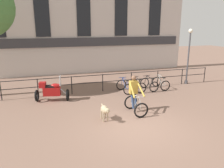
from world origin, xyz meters
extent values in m
plane|color=#7A5B4C|center=(0.00, 0.00, 0.00)|extent=(60.00, 60.00, 0.00)
cylinder|color=black|center=(-5.62, 5.20, 0.53)|extent=(0.05, 0.05, 1.05)
cylinder|color=black|center=(-3.75, 5.20, 0.53)|extent=(0.05, 0.05, 1.05)
cylinder|color=black|center=(-1.88, 5.20, 0.53)|extent=(0.05, 0.05, 1.05)
cylinder|color=black|center=(0.00, 5.20, 0.53)|extent=(0.05, 0.05, 1.05)
cylinder|color=black|center=(1.88, 5.20, 0.53)|extent=(0.05, 0.05, 1.05)
cylinder|color=black|center=(3.75, 5.20, 0.53)|extent=(0.05, 0.05, 1.05)
cylinder|color=black|center=(5.62, 5.20, 0.53)|extent=(0.05, 0.05, 1.05)
cylinder|color=black|center=(7.50, 5.20, 0.53)|extent=(0.05, 0.05, 1.05)
cylinder|color=black|center=(0.00, 5.20, 1.02)|extent=(15.00, 0.04, 0.04)
cylinder|color=black|center=(0.00, 5.20, 0.58)|extent=(15.00, 0.04, 0.04)
cube|color=beige|center=(0.00, 11.00, 5.67)|extent=(18.00, 0.60, 11.34)
cube|color=#333338|center=(0.00, 10.64, 2.60)|extent=(17.10, 0.12, 0.70)
torus|color=black|center=(0.50, 0.80, 0.34)|extent=(0.68, 0.08, 0.68)
torus|color=black|center=(0.48, 1.90, 0.34)|extent=(0.68, 0.08, 0.68)
cylinder|color=#9E998E|center=(0.50, 1.23, 0.58)|extent=(0.05, 0.49, 0.60)
cylinder|color=#9E998E|center=(0.49, 1.56, 0.54)|extent=(0.04, 0.23, 0.52)
cylinder|color=#9E998E|center=(0.49, 1.33, 0.83)|extent=(0.05, 0.66, 0.10)
cylinder|color=#9E998E|center=(0.49, 1.68, 0.31)|extent=(0.04, 0.44, 0.08)
cylinder|color=#9E998E|center=(0.48, 1.78, 0.57)|extent=(0.03, 0.26, 0.47)
cylinder|color=#9E998E|center=(0.50, 0.90, 0.60)|extent=(0.03, 0.23, 0.54)
cylinder|color=#9E998E|center=(0.50, 1.00, 0.87)|extent=(0.48, 0.04, 0.03)
cube|color=black|center=(0.49, 1.66, 0.82)|extent=(0.12, 0.24, 0.05)
cube|color=#AD8933|center=(0.49, 1.66, 1.15)|extent=(0.36, 0.23, 0.60)
sphere|color=brown|center=(0.49, 1.66, 1.59)|extent=(0.22, 0.22, 0.22)
cylinder|color=#AD8933|center=(0.28, 1.33, 1.14)|extent=(0.13, 0.72, 0.60)
cylinder|color=#AD8933|center=(0.70, 1.34, 1.14)|extent=(0.16, 0.72, 0.60)
cylinder|color=navy|center=(0.42, 1.56, 0.52)|extent=(0.15, 0.32, 0.69)
cylinder|color=navy|center=(0.56, 1.56, 0.58)|extent=(0.13, 0.31, 0.58)
ellipsoid|color=tan|center=(-1.07, 1.07, 0.47)|extent=(0.29, 0.52, 0.34)
cylinder|color=tan|center=(-1.07, 0.86, 0.49)|extent=(0.19, 0.18, 0.18)
sphere|color=tan|center=(-1.06, 0.68, 0.56)|extent=(0.22, 0.22, 0.22)
cone|color=tan|center=(-1.06, 0.59, 0.54)|extent=(0.12, 0.13, 0.12)
cylinder|color=tan|center=(-1.07, 1.39, 0.54)|extent=(0.06, 0.18, 0.12)
cylinder|color=tan|center=(-1.16, 0.91, 0.20)|extent=(0.06, 0.06, 0.40)
cylinder|color=tan|center=(-0.97, 0.91, 0.20)|extent=(0.06, 0.06, 0.40)
cylinder|color=tan|center=(-1.16, 1.24, 0.20)|extent=(0.06, 0.06, 0.40)
cylinder|color=tan|center=(-0.98, 1.24, 0.20)|extent=(0.06, 0.06, 0.40)
torus|color=black|center=(-2.25, 4.09, 0.31)|extent=(0.26, 0.63, 0.62)
torus|color=black|center=(-3.81, 4.46, 0.31)|extent=(0.26, 0.63, 0.62)
cube|color=maroon|center=(-3.03, 4.27, 0.53)|extent=(0.95, 0.59, 0.44)
ellipsoid|color=maroon|center=(-2.84, 4.23, 0.83)|extent=(0.54, 0.42, 0.24)
cube|color=black|center=(-3.14, 4.30, 0.80)|extent=(0.61, 0.42, 0.10)
cylinder|color=#B2B2B7|center=(-2.45, 4.13, 0.49)|extent=(0.45, 0.16, 0.41)
cube|color=silver|center=(-2.58, 4.17, 1.10)|extent=(0.13, 0.44, 0.50)
cube|color=maroon|center=(-3.48, 4.38, 0.89)|extent=(0.39, 0.42, 0.28)
torus|color=black|center=(1.15, 5.07, 0.33)|extent=(0.66, 0.10, 0.66)
torus|color=black|center=(1.22, 4.03, 0.33)|extent=(0.66, 0.10, 0.66)
cylinder|color=navy|center=(1.18, 4.67, 0.56)|extent=(0.06, 0.47, 0.58)
cylinder|color=navy|center=(1.20, 4.35, 0.53)|extent=(0.05, 0.22, 0.51)
cylinder|color=navy|center=(1.18, 4.57, 0.81)|extent=(0.07, 0.63, 0.10)
cylinder|color=navy|center=(1.20, 4.24, 0.31)|extent=(0.05, 0.42, 0.07)
cylinder|color=navy|center=(1.21, 4.14, 0.55)|extent=(0.04, 0.25, 0.46)
cylinder|color=navy|center=(1.16, 4.98, 0.59)|extent=(0.04, 0.21, 0.52)
cylinder|color=navy|center=(1.16, 4.89, 0.84)|extent=(0.48, 0.06, 0.03)
cube|color=black|center=(1.20, 4.26, 0.80)|extent=(0.13, 0.25, 0.05)
torus|color=black|center=(1.97, 5.07, 0.33)|extent=(0.66, 0.09, 0.66)
torus|color=black|center=(2.02, 4.03, 0.33)|extent=(0.66, 0.09, 0.66)
cylinder|color=black|center=(1.99, 4.67, 0.56)|extent=(0.06, 0.47, 0.58)
cylinder|color=black|center=(2.01, 4.35, 0.53)|extent=(0.04, 0.22, 0.51)
cylinder|color=black|center=(2.00, 4.57, 0.81)|extent=(0.06, 0.63, 0.10)
cylinder|color=black|center=(2.01, 4.24, 0.31)|extent=(0.05, 0.42, 0.07)
cylinder|color=black|center=(2.02, 4.14, 0.55)|extent=(0.04, 0.25, 0.46)
cylinder|color=black|center=(1.98, 4.98, 0.59)|extent=(0.04, 0.21, 0.52)
cylinder|color=black|center=(1.98, 4.89, 0.84)|extent=(0.48, 0.05, 0.03)
cube|color=black|center=(2.01, 4.26, 0.80)|extent=(0.13, 0.25, 0.05)
torus|color=black|center=(2.75, 5.07, 0.33)|extent=(0.66, 0.13, 0.66)
torus|color=black|center=(2.87, 4.03, 0.33)|extent=(0.66, 0.13, 0.66)
cylinder|color=black|center=(2.80, 4.66, 0.56)|extent=(0.08, 0.47, 0.58)
cylinder|color=black|center=(2.83, 4.35, 0.53)|extent=(0.06, 0.22, 0.51)
cylinder|color=black|center=(2.81, 4.57, 0.81)|extent=(0.10, 0.63, 0.10)
cylinder|color=black|center=(2.85, 4.24, 0.31)|extent=(0.07, 0.42, 0.07)
cylinder|color=black|center=(2.86, 4.14, 0.55)|extent=(0.05, 0.25, 0.46)
cylinder|color=black|center=(2.76, 4.98, 0.59)|extent=(0.05, 0.21, 0.52)
cylinder|color=black|center=(2.77, 4.88, 0.84)|extent=(0.48, 0.08, 0.03)
cube|color=black|center=(2.84, 4.26, 0.80)|extent=(0.15, 0.25, 0.05)
torus|color=black|center=(3.62, 5.07, 0.33)|extent=(0.66, 0.07, 0.66)
torus|color=black|center=(3.63, 4.03, 0.33)|extent=(0.66, 0.07, 0.66)
cylinder|color=#9E998E|center=(3.62, 4.67, 0.56)|extent=(0.04, 0.47, 0.58)
cylinder|color=#9E998E|center=(3.63, 4.35, 0.53)|extent=(0.03, 0.22, 0.51)
cylinder|color=#9E998E|center=(3.62, 4.57, 0.81)|extent=(0.04, 0.63, 0.10)
cylinder|color=#9E998E|center=(3.63, 4.24, 0.31)|extent=(0.03, 0.42, 0.07)
cylinder|color=#9E998E|center=(3.63, 4.14, 0.55)|extent=(0.03, 0.25, 0.46)
cylinder|color=#9E998E|center=(3.62, 4.98, 0.59)|extent=(0.03, 0.21, 0.52)
cylinder|color=#9E998E|center=(3.62, 4.89, 0.84)|extent=(0.48, 0.04, 0.03)
cube|color=black|center=(3.63, 4.26, 0.80)|extent=(0.12, 0.24, 0.05)
cylinder|color=#424247|center=(5.99, 5.18, 0.10)|extent=(0.22, 0.22, 0.20)
cylinder|color=#424247|center=(5.99, 5.18, 1.72)|extent=(0.10, 0.10, 3.44)
sphere|color=silver|center=(5.99, 5.18, 3.55)|extent=(0.28, 0.28, 0.28)
camera|label=1|loc=(-3.39, -7.19, 3.86)|focal=35.00mm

